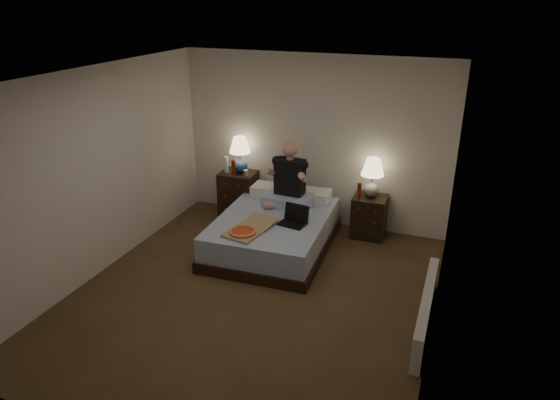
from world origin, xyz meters
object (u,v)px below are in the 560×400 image
at_px(nightstand_left, 239,193).
at_px(nightstand_right, 369,216).
at_px(lamp_left, 240,155).
at_px(pizza_box, 243,232).
at_px(beer_bottle_left, 233,167).
at_px(soda_can, 246,173).
at_px(radiator, 426,310).
at_px(water_bottle, 226,164).
at_px(laptop, 292,216).
at_px(bed, 273,233).
at_px(beer_bottle_right, 359,190).
at_px(person, 288,175).
at_px(lamp_right, 372,178).

height_order(nightstand_left, nightstand_right, nightstand_left).
distance_m(lamp_left, pizza_box, 1.76).
relative_size(beer_bottle_left, pizza_box, 0.30).
bearing_deg(soda_can, pizza_box, -67.19).
bearing_deg(radiator, water_bottle, 150.11).
relative_size(nightstand_right, water_bottle, 2.41).
bearing_deg(pizza_box, nightstand_right, 59.57).
bearing_deg(laptop, bed, 165.72).
bearing_deg(beer_bottle_right, radiator, -57.60).
distance_m(lamp_left, soda_can, 0.31).
relative_size(bed, laptop, 5.54).
xyz_separation_m(nightstand_left, pizza_box, (0.78, -1.53, 0.16)).
height_order(nightstand_right, person, person).
bearing_deg(water_bottle, lamp_right, 1.63).
height_order(lamp_right, soda_can, lamp_right).
height_order(nightstand_left, laptop, laptop).
height_order(laptop, pizza_box, laptop).
relative_size(nightstand_left, radiator, 0.44).
bearing_deg(lamp_left, nightstand_left, 180.00).
bearing_deg(soda_can, laptop, -39.71).
bearing_deg(nightstand_right, lamp_left, 178.09).
distance_m(pizza_box, radiator, 2.34).
bearing_deg(water_bottle, pizza_box, -56.95).
distance_m(laptop, pizza_box, 0.70).
xyz_separation_m(nightstand_left, beer_bottle_left, (-0.02, -0.12, 0.47)).
height_order(person, laptop, person).
relative_size(water_bottle, radiator, 0.16).
xyz_separation_m(nightstand_right, lamp_left, (-2.03, 0.04, 0.68)).
relative_size(nightstand_right, pizza_box, 0.79).
bearing_deg(person, nightstand_right, 24.67).
relative_size(person, pizza_box, 1.22).
height_order(soda_can, person, person).
bearing_deg(laptop, beer_bottle_right, 61.50).
bearing_deg(radiator, lamp_left, 147.42).
bearing_deg(soda_can, lamp_left, 137.96).
bearing_deg(lamp_right, bed, -142.43).
distance_m(water_bottle, radiator, 3.77).
height_order(nightstand_right, beer_bottle_left, beer_bottle_left).
bearing_deg(pizza_box, beer_bottle_right, 61.00).
relative_size(nightstand_left, beer_bottle_right, 3.04).
bearing_deg(beer_bottle_left, beer_bottle_right, -0.36).
distance_m(person, radiator, 2.66).
height_order(nightstand_left, lamp_right, lamp_right).
distance_m(lamp_left, beer_bottle_right, 1.91).
relative_size(bed, lamp_right, 3.36).
relative_size(nightstand_left, lamp_right, 1.25).
relative_size(bed, person, 2.02).
relative_size(water_bottle, beer_bottle_left, 1.09).
distance_m(bed, pizza_box, 0.72).
distance_m(nightstand_right, beer_bottle_right, 0.45).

